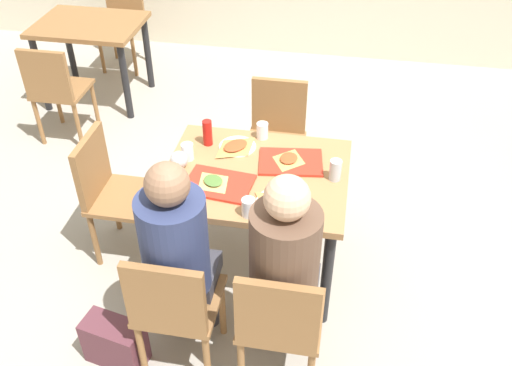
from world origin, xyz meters
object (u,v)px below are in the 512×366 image
object	(u,v)px
plastic_cup_c	(188,152)
pizza_slice_c	(236,146)
condiment_bottle	(207,133)
person_in_brown_jacket	(285,262)
pizza_slice_d	(277,203)
chair_near_left	(174,305)
plastic_cup_a	(262,131)
background_chair_far	(123,17)
main_table	(256,187)
chair_near_right	(279,321)
paper_plate_near_edge	(277,201)
pizza_slice_a	(213,181)
soda_can	(335,170)
tray_red_far	(291,162)
tray_red_near	(219,184)
chair_far_side	(277,132)
plastic_cup_b	(248,207)
person_in_red	(178,248)
paper_plate_center	(237,146)
pizza_slice_b	(289,159)
background_chair_near	(56,87)
background_table	(91,36)
handbag	(115,342)
foil_bundle	(179,160)
chair_left_end	(111,188)

from	to	relation	value
plastic_cup_c	pizza_slice_c	bearing A→B (deg)	30.73
condiment_bottle	person_in_brown_jacket	bearing A→B (deg)	-56.66
pizza_slice_d	chair_near_left	bearing A→B (deg)	-126.99
plastic_cup_a	background_chair_far	distance (m)	2.88
condiment_bottle	background_chair_far	bearing A→B (deg)	121.91
main_table	chair_near_right	size ratio (longest dim) A/B	1.22
chair_near_right	paper_plate_near_edge	xyz separation A→B (m)	(-0.10, 0.57, 0.24)
pizza_slice_a	condiment_bottle	world-z (taller)	condiment_bottle
soda_can	tray_red_far	bearing A→B (deg)	157.68
tray_red_near	plastic_cup_c	bearing A→B (deg)	137.62
chair_far_side	tray_red_near	distance (m)	1.00
person_in_brown_jacket	plastic_cup_b	world-z (taller)	person_in_brown_jacket
pizza_slice_d	background_chair_far	size ratio (longest dim) A/B	0.30
tray_red_near	plastic_cup_a	bearing A→B (deg)	73.07
person_in_red	person_in_brown_jacket	bearing A→B (deg)	0.00
main_table	plastic_cup_b	bearing A→B (deg)	-85.90
tray_red_far	soda_can	size ratio (longest dim) A/B	2.95
pizza_slice_a	condiment_bottle	distance (m)	0.41
person_in_brown_jacket	paper_plate_center	xyz separation A→B (m)	(-0.41, 0.90, -0.00)
tray_red_far	paper_plate_near_edge	distance (m)	0.36
pizza_slice_b	person_in_brown_jacket	bearing A→B (deg)	-83.56
chair_near_right	background_chair_far	bearing A→B (deg)	121.23
plastic_cup_b	soda_can	bearing A→B (deg)	42.73
soda_can	background_chair_far	distance (m)	3.43
paper_plate_center	plastic_cup_c	xyz separation A→B (m)	(-0.26, -0.17, 0.05)
chair_near_left	chair_near_right	xyz separation A→B (m)	(0.51, 0.00, 0.00)
tray_red_far	pizza_slice_b	bearing A→B (deg)	167.56
plastic_cup_b	person_in_red	bearing A→B (deg)	-132.58
background_chair_near	chair_far_side	bearing A→B (deg)	-10.20
chair_far_side	tray_red_far	world-z (taller)	chair_far_side
person_in_red	background_chair_near	size ratio (longest dim) A/B	1.49
chair_far_side	background_chair_far	bearing A→B (deg)	135.22
plastic_cup_b	plastic_cup_c	distance (m)	0.61
plastic_cup_c	background_table	bearing A→B (deg)	127.79
chair_near_right	handbag	distance (m)	0.93
chair_near_right	plastic_cup_b	size ratio (longest dim) A/B	8.44
foil_bundle	person_in_red	bearing A→B (deg)	-74.42
paper_plate_center	plastic_cup_b	world-z (taller)	plastic_cup_b
condiment_bottle	tray_red_near	bearing A→B (deg)	-67.91
pizza_slice_a	pizza_slice_c	distance (m)	0.37
person_in_red	tray_red_near	size ratio (longest dim) A/B	3.48
paper_plate_center	foil_bundle	xyz separation A→B (m)	(-0.28, -0.25, 0.05)
pizza_slice_c	plastic_cup_c	bearing A→B (deg)	-149.27
tray_red_far	pizza_slice_c	world-z (taller)	pizza_slice_c
chair_left_end	paper_plate_near_edge	world-z (taller)	chair_left_end
soda_can	foil_bundle	xyz separation A→B (m)	(-0.87, -0.04, -0.01)
main_table	handbag	distance (m)	1.13
tray_red_near	pizza_slice_c	xyz separation A→B (m)	(0.02, 0.36, 0.01)
chair_near_right	tray_red_near	world-z (taller)	chair_near_right
person_in_red	handbag	world-z (taller)	person_in_red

